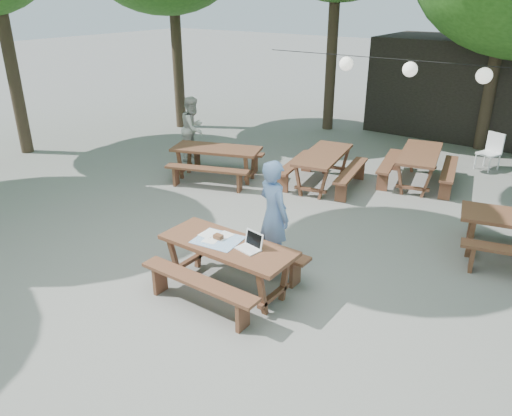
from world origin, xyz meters
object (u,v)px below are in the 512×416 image
Objects in this scene: plastic_chair at (488,159)px; woman at (274,215)px; main_picnic_table at (228,265)px; picnic_table_nw at (217,163)px; second_person at (193,128)px.

woman is at bearing -81.87° from plastic_chair.
main_picnic_table is 1.07m from woman.
picnic_table_nw is 2.59× the size of plastic_chair.
plastic_chair is at bearing -81.47° from woman.
plastic_chair reaches higher than main_picnic_table.
picnic_table_nw is 4.23m from woman.
main_picnic_table is 1.24× the size of second_person.
picnic_table_nw is 1.73m from second_person.
main_picnic_table is 2.22× the size of plastic_chair.
second_person is (-4.76, 3.43, -0.08)m from woman.
second_person is 1.80× the size of plastic_chair.
main_picnic_table is at bearing -81.44° from plastic_chair.
second_person reaches higher than plastic_chair.
woman reaches higher than main_picnic_table.
second_person is (-4.60, 4.37, 0.42)m from main_picnic_table.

